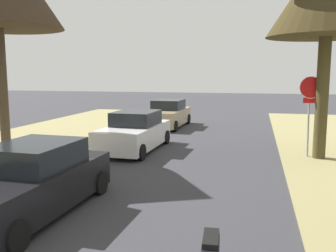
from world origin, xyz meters
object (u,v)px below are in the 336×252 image
at_px(parked_sedan_black, 32,182).
at_px(parked_sedan_tan, 168,114).
at_px(stop_sign_far, 310,99).
at_px(parked_sedan_white, 135,132).

height_order(parked_sedan_black, parked_sedan_tan, same).
relative_size(stop_sign_far, parked_sedan_black, 0.66).
distance_m(parked_sedan_white, parked_sedan_tan, 6.74).
bearing_deg(parked_sedan_black, stop_sign_far, 47.31).
relative_size(stop_sign_far, parked_sedan_white, 0.66).
bearing_deg(stop_sign_far, parked_sedan_tan, 136.37).
bearing_deg(parked_sedan_tan, parked_sedan_black, -89.00).
height_order(parked_sedan_white, parked_sedan_tan, same).
xyz_separation_m(stop_sign_far, parked_sedan_tan, (-6.93, 6.61, -1.46)).
relative_size(parked_sedan_black, parked_sedan_tan, 1.00).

